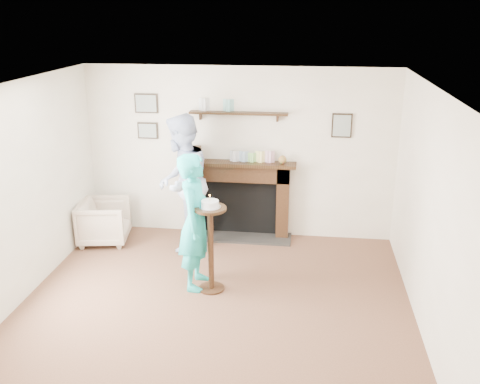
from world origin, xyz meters
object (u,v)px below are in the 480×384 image
object	(u,v)px
woman	(198,284)
pedestal_table	(211,232)
armchair	(106,241)
man	(184,246)

from	to	relation	value
woman	pedestal_table	world-z (taller)	pedestal_table
armchair	man	xyz separation A→B (m)	(1.18, 0.00, 0.00)
man	armchair	bearing A→B (deg)	-91.02
armchair	pedestal_table	size ratio (longest dim) A/B	0.57
woman	pedestal_table	xyz separation A→B (m)	(0.19, -0.09, 0.75)
armchair	woman	size ratio (longest dim) A/B	0.41
armchair	man	world-z (taller)	man
armchair	pedestal_table	world-z (taller)	pedestal_table
armchair	man	size ratio (longest dim) A/B	0.36
man	woman	size ratio (longest dim) A/B	1.14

